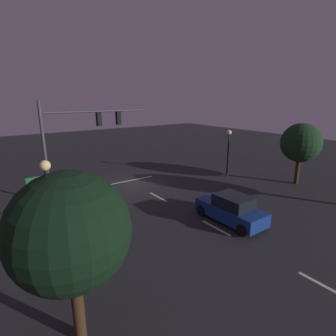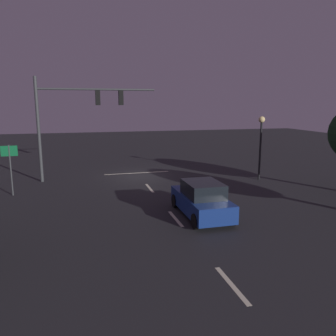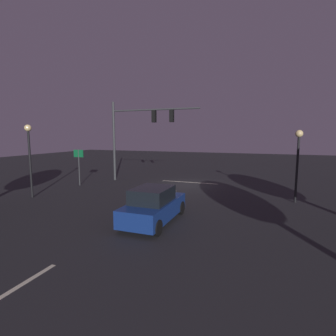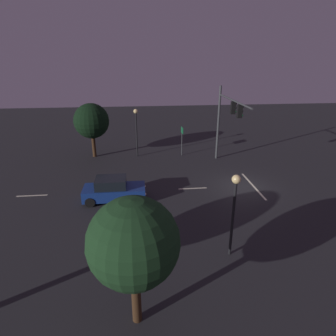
{
  "view_description": "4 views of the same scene",
  "coord_description": "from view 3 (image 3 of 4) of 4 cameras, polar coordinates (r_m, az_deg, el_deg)",
  "views": [
    {
      "loc": [
        10.23,
        19.49,
        7.25
      ],
      "look_at": [
        -0.61,
        4.43,
        2.26
      ],
      "focal_mm": 28.11,
      "sensor_mm": 36.0,
      "label": 1
    },
    {
      "loc": [
        4.16,
        24.3,
        5.3
      ],
      "look_at": [
        -0.57,
        6.45,
        1.73
      ],
      "focal_mm": 35.76,
      "sensor_mm": 36.0,
      "label": 2
    },
    {
      "loc": [
        -6.23,
        21.06,
        4.15
      ],
      "look_at": [
        -0.81,
        6.64,
        2.19
      ],
      "focal_mm": 28.07,
      "sensor_mm": 36.0,
      "label": 3
    },
    {
      "loc": [
        -19.93,
        8.0,
        9.57
      ],
      "look_at": [
        -1.08,
        6.04,
        2.2
      ],
      "focal_mm": 30.8,
      "sensor_mm": 36.0,
      "label": 4
    }
  ],
  "objects": [
    {
      "name": "car_approaching",
      "position": [
        12.64,
        -3.14,
        -8.16
      ],
      "size": [
        1.9,
        4.37,
        1.7
      ],
      "color": "navy",
      "rests_on": "ground_plane"
    },
    {
      "name": "traffic_signal_assembly",
      "position": [
        23.25,
        -6.39,
        8.93
      ],
      "size": [
        8.07,
        0.47,
        7.06
      ],
      "color": "#383A3D",
      "rests_on": "ground_plane"
    },
    {
      "name": "ground_plane",
      "position": [
        22.35,
        4.04,
        -3.48
      ],
      "size": [
        80.0,
        80.0,
        0.0
      ],
      "primitive_type": "plane",
      "color": "#232326"
    },
    {
      "name": "street_lamp_right_kerb",
      "position": [
        19.38,
        -27.93,
        4.14
      ],
      "size": [
        0.44,
        0.44,
        4.81
      ],
      "color": "black",
      "rests_on": "ground_plane"
    },
    {
      "name": "lane_dash_far",
      "position": [
        18.63,
        0.51,
        -5.62
      ],
      "size": [
        0.16,
        2.2,
        0.01
      ],
      "primitive_type": "cube",
      "rotation": [
        0.0,
        0.0,
        1.57
      ],
      "color": "beige",
      "rests_on": "ground_plane"
    },
    {
      "name": "lane_dash_mid",
      "position": [
        13.36,
        -8.52,
        -10.93
      ],
      "size": [
        0.16,
        2.2,
        0.01
      ],
      "primitive_type": "cube",
      "rotation": [
        0.0,
        0.0,
        1.57
      ],
      "color": "beige",
      "rests_on": "ground_plane"
    },
    {
      "name": "stop_bar",
      "position": [
        23.16,
        4.65,
        -3.1
      ],
      "size": [
        5.0,
        0.16,
        0.01
      ],
      "primitive_type": "cube",
      "color": "beige",
      "rests_on": "ground_plane"
    },
    {
      "name": "lane_dash_near",
      "position": [
        9.04,
        -28.72,
        -21.03
      ],
      "size": [
        0.16,
        2.2,
        0.01
      ],
      "primitive_type": "cube",
      "rotation": [
        0.0,
        0.0,
        1.57
      ],
      "color": "beige",
      "rests_on": "ground_plane"
    },
    {
      "name": "street_lamp_left_kerb",
      "position": [
        17.63,
        26.41,
        3.26
      ],
      "size": [
        0.44,
        0.44,
        4.44
      ],
      "color": "black",
      "rests_on": "ground_plane"
    },
    {
      "name": "route_sign",
      "position": [
        22.64,
        -18.81,
        1.77
      ],
      "size": [
        0.9,
        0.09,
        2.98
      ],
      "color": "#383A3D",
      "rests_on": "ground_plane"
    }
  ]
}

